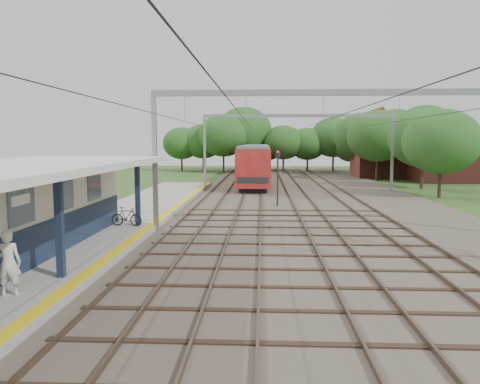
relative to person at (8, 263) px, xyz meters
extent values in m
cube|color=#473D33|center=(10.57, 25.77, -1.20)|extent=(18.00, 90.00, 0.10)
cube|color=gray|center=(-0.93, 9.77, -1.08)|extent=(5.00, 52.00, 0.35)
cube|color=yellow|center=(1.32, 9.77, -0.90)|extent=(0.45, 52.00, 0.01)
cube|color=#111D37|center=(-0.71, 2.77, -0.20)|extent=(0.06, 18.00, 1.40)
cube|color=slate|center=(-0.70, 2.77, 1.30)|extent=(0.05, 16.00, 1.30)
cube|color=#111D37|center=(0.67, 1.77, 0.70)|extent=(0.22, 0.22, 3.20)
cube|color=#111D37|center=(0.67, 10.77, 0.70)|extent=(0.22, 0.22, 3.20)
cube|color=white|center=(0.57, -0.23, 1.75)|extent=(0.06, 0.85, 0.26)
cube|color=brown|center=(2.35, 25.77, -1.08)|extent=(0.07, 88.00, 0.15)
cube|color=brown|center=(3.79, 25.77, -1.08)|extent=(0.07, 88.00, 0.15)
cube|color=brown|center=(5.35, 25.77, -1.08)|extent=(0.07, 88.00, 0.15)
cube|color=brown|center=(6.79, 25.77, -1.08)|extent=(0.07, 88.00, 0.15)
cube|color=brown|center=(9.05, 25.77, -1.08)|extent=(0.07, 88.00, 0.15)
cube|color=brown|center=(10.49, 25.77, -1.08)|extent=(0.07, 88.00, 0.15)
cube|color=brown|center=(12.65, 25.77, -1.08)|extent=(0.07, 88.00, 0.15)
cube|color=brown|center=(14.09, 25.77, -1.08)|extent=(0.07, 88.00, 0.15)
cube|color=gray|center=(1.57, 10.77, 2.25)|extent=(0.22, 0.22, 7.00)
cube|color=gray|center=(10.07, 10.77, 5.60)|extent=(17.00, 0.20, 0.30)
cube|color=gray|center=(1.57, 30.77, 2.25)|extent=(0.22, 0.22, 7.00)
cube|color=gray|center=(18.57, 30.77, 2.25)|extent=(0.22, 0.22, 7.00)
cube|color=gray|center=(10.07, 30.77, 5.60)|extent=(17.00, 0.20, 0.30)
cylinder|color=black|center=(3.07, 25.77, 4.25)|extent=(0.02, 88.00, 0.02)
cylinder|color=black|center=(6.07, 25.77, 4.25)|extent=(0.02, 88.00, 0.02)
cylinder|color=black|center=(9.77, 25.77, 4.25)|extent=(0.02, 88.00, 0.02)
cylinder|color=black|center=(13.37, 25.77, 4.25)|extent=(0.02, 88.00, 0.02)
cylinder|color=#382619|center=(-3.43, 56.77, 0.19)|extent=(0.28, 0.28, 2.88)
ellipsoid|color=#254D1B|center=(-3.43, 56.77, 3.71)|extent=(6.72, 6.72, 5.76)
cylinder|color=#382619|center=(2.57, 58.77, 0.01)|extent=(0.28, 0.28, 2.52)
ellipsoid|color=#254D1B|center=(2.57, 58.77, 3.09)|extent=(5.88, 5.88, 5.04)
cylinder|color=#382619|center=(8.57, 55.77, 0.37)|extent=(0.28, 0.28, 3.24)
ellipsoid|color=#254D1B|center=(8.57, 55.77, 4.33)|extent=(7.56, 7.56, 6.48)
cylinder|color=#382619|center=(14.57, 57.77, 0.10)|extent=(0.28, 0.28, 2.70)
ellipsoid|color=#254D1B|center=(14.57, 57.77, 3.40)|extent=(6.30, 6.30, 5.40)
cylinder|color=#382619|center=(21.07, 33.77, 0.01)|extent=(0.28, 0.28, 2.52)
ellipsoid|color=#254D1B|center=(21.07, 33.77, 3.09)|extent=(5.88, 5.88, 5.04)
cylinder|color=#382619|center=(21.57, 49.77, 0.19)|extent=(0.28, 0.28, 2.88)
ellipsoid|color=#254D1B|center=(21.57, 49.77, 3.71)|extent=(6.72, 6.72, 5.76)
cube|color=brown|center=(27.57, 41.77, 1.00)|extent=(7.00, 6.00, 4.50)
cube|color=maroon|center=(27.57, 41.77, 4.15)|extent=(4.99, 6.12, 4.99)
cube|color=brown|center=(22.57, 47.77, 1.25)|extent=(8.00, 6.00, 5.00)
cube|color=maroon|center=(22.57, 47.77, 4.65)|extent=(5.52, 6.12, 5.52)
imported|color=silver|center=(0.00, 0.00, 0.00)|extent=(0.74, 0.57, 1.81)
imported|color=black|center=(0.16, 10.53, -0.43)|extent=(1.61, 0.62, 0.94)
cube|color=black|center=(6.07, 36.55, -0.93)|extent=(2.43, 17.37, 0.44)
cube|color=maroon|center=(6.07, 36.55, 0.96)|extent=(3.04, 18.88, 3.33)
cube|color=black|center=(6.07, 36.55, 1.31)|extent=(3.08, 17.37, 0.94)
cube|color=slate|center=(6.07, 36.55, 2.74)|extent=(2.80, 18.88, 0.28)
cube|color=black|center=(6.07, 56.03, -0.93)|extent=(2.43, 17.37, 0.44)
cube|color=maroon|center=(6.07, 56.03, 0.96)|extent=(3.04, 18.88, 3.33)
cube|color=black|center=(6.07, 56.03, 1.31)|extent=(3.08, 17.37, 0.94)
cube|color=slate|center=(6.07, 56.03, 2.74)|extent=(2.80, 18.88, 0.28)
cylinder|color=black|center=(7.92, 20.08, 0.53)|extent=(0.16, 0.16, 3.57)
cube|color=black|center=(7.92, 20.08, 2.42)|extent=(0.31, 0.26, 0.49)
sphere|color=red|center=(7.92, 19.98, 2.57)|extent=(0.13, 0.13, 0.13)
camera|label=1|loc=(6.87, -12.06, 3.26)|focal=35.00mm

